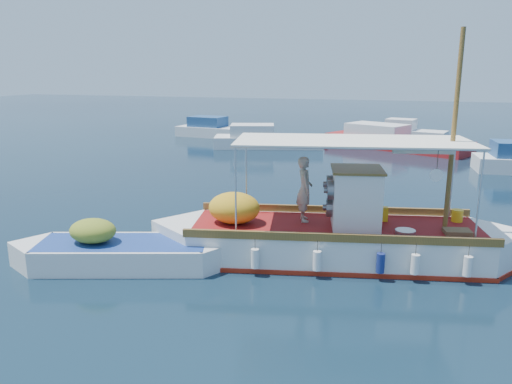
% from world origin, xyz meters
% --- Properties ---
extents(ground, '(160.00, 160.00, 0.00)m').
position_xyz_m(ground, '(0.00, 0.00, 0.00)').
color(ground, black).
rests_on(ground, ground).
extents(fishing_caique, '(10.37, 4.44, 6.47)m').
position_xyz_m(fishing_caique, '(0.68, 0.46, 0.57)').
color(fishing_caique, white).
rests_on(fishing_caique, ground).
extents(dinghy, '(5.94, 3.07, 1.52)m').
position_xyz_m(dinghy, '(-4.69, -1.92, 0.32)').
color(dinghy, white).
rests_on(dinghy, ground).
extents(bg_boat_nw, '(7.72, 4.40, 1.80)m').
position_xyz_m(bg_boat_nw, '(-7.25, 19.82, 0.49)').
color(bg_boat_nw, silver).
rests_on(bg_boat_nw, ground).
extents(bg_boat_n, '(10.03, 6.77, 1.80)m').
position_xyz_m(bg_boat_n, '(1.08, 22.16, 0.49)').
color(bg_boat_n, maroon).
rests_on(bg_boat_n, ground).
extents(bg_boat_far_w, '(7.11, 3.10, 1.80)m').
position_xyz_m(bg_boat_far_w, '(-12.61, 24.13, 0.49)').
color(bg_boat_far_w, silver).
rests_on(bg_boat_far_w, ground).
extents(bg_boat_far_n, '(5.46, 3.08, 1.80)m').
position_xyz_m(bg_boat_far_n, '(2.07, 26.74, 0.49)').
color(bg_boat_far_n, silver).
rests_on(bg_boat_far_n, ground).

